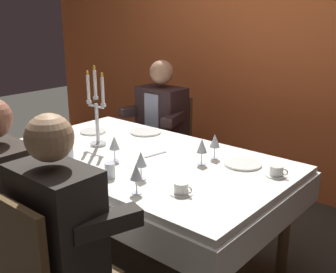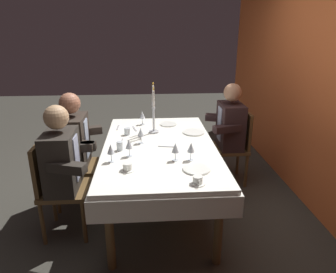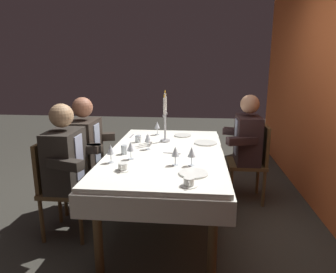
# 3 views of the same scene
# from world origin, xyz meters

# --- Properties ---
(ground_plane) EXTENTS (12.00, 12.00, 0.00)m
(ground_plane) POSITION_xyz_m (0.00, 0.00, 0.00)
(ground_plane) COLOR #37352E
(back_wall) EXTENTS (6.00, 0.12, 2.70)m
(back_wall) POSITION_xyz_m (0.00, 1.66, 1.35)
(back_wall) COLOR orange
(back_wall) RESTS_ON ground_plane
(dining_table) EXTENTS (1.94, 1.14, 0.74)m
(dining_table) POSITION_xyz_m (0.00, 0.00, 0.62)
(dining_table) COLOR white
(dining_table) RESTS_ON ground_plane
(candelabra) EXTENTS (0.19, 0.11, 0.56)m
(candelabra) POSITION_xyz_m (-0.39, -0.04, 0.97)
(candelabra) COLOR silver
(candelabra) RESTS_ON dining_table
(dinner_plate_0) EXTENTS (0.24, 0.24, 0.01)m
(dinner_plate_0) POSITION_xyz_m (-0.34, 0.40, 0.75)
(dinner_plate_0) COLOR white
(dinner_plate_0) RESTS_ON dining_table
(dinner_plate_1) EXTENTS (0.23, 0.23, 0.01)m
(dinner_plate_1) POSITION_xyz_m (0.59, 0.28, 0.75)
(dinner_plate_1) COLOR white
(dinner_plate_1) RESTS_ON dining_table
(dinner_plate_2) EXTENTS (0.20, 0.20, 0.01)m
(dinner_plate_2) POSITION_xyz_m (-0.66, 0.14, 0.75)
(dinner_plate_2) COLOR white
(dinner_plate_2) RESTS_ON dining_table
(wine_glass_0) EXTENTS (0.07, 0.07, 0.16)m
(wine_glass_0) POSITION_xyz_m (-0.06, -0.18, 0.85)
(wine_glass_0) COLOR silver
(wine_glass_0) RESTS_ON dining_table
(wine_glass_1) EXTENTS (0.07, 0.07, 0.16)m
(wine_glass_1) POSITION_xyz_m (0.39, 0.12, 0.85)
(wine_glass_1) COLOR silver
(wine_glass_1) RESTS_ON dining_table
(wine_glass_2) EXTENTS (0.07, 0.07, 0.16)m
(wine_glass_2) POSITION_xyz_m (0.39, 0.26, 0.85)
(wine_glass_2) COLOR silver
(wine_glass_2) RESTS_ON dining_table
(wine_glass_3) EXTENTS (0.07, 0.07, 0.16)m
(wine_glass_3) POSITION_xyz_m (-0.70, -0.17, 0.85)
(wine_glass_3) COLOR silver
(wine_glass_3) RESTS_ON dining_table
(wine_glass_4) EXTENTS (0.07, 0.07, 0.16)m
(wine_glass_4) POSITION_xyz_m (0.38, -0.44, 0.85)
(wine_glass_4) COLOR silver
(wine_glass_4) RESTS_ON dining_table
(wine_glass_5) EXTENTS (0.07, 0.07, 0.16)m
(wine_glass_5) POSITION_xyz_m (0.27, -0.28, 0.85)
(wine_glass_5) COLOR silver
(wine_glass_5) RESTS_ON dining_table
(water_tumbler_0) EXTENTS (0.06, 0.06, 0.09)m
(water_tumbler_0) POSITION_xyz_m (0.11, -0.38, 0.78)
(water_tumbler_0) COLOR silver
(water_tumbler_0) RESTS_ON dining_table
(water_tumbler_1) EXTENTS (0.06, 0.06, 0.08)m
(water_tumbler_1) POSITION_xyz_m (-0.33, -0.33, 0.78)
(water_tumbler_1) COLOR silver
(water_tumbler_1) RESTS_ON dining_table
(coffee_cup_0) EXTENTS (0.13, 0.12, 0.06)m
(coffee_cup_0) POSITION_xyz_m (0.83, 0.25, 0.77)
(coffee_cup_0) COLOR white
(coffee_cup_0) RESTS_ON dining_table
(coffee_cup_1) EXTENTS (0.13, 0.12, 0.06)m
(coffee_cup_1) POSITION_xyz_m (0.56, -0.29, 0.77)
(coffee_cup_1) COLOR white
(coffee_cup_1) RESTS_ON dining_table
(spoon_0) EXTENTS (0.17, 0.03, 0.01)m
(spoon_0) POSITION_xyz_m (-0.12, -0.38, 0.74)
(spoon_0) COLOR #B7B7BC
(spoon_0) RESTS_ON dining_table
(spoon_1) EXTENTS (0.17, 0.03, 0.01)m
(spoon_1) POSITION_xyz_m (-0.59, -0.46, 0.74)
(spoon_1) COLOR #B7B7BC
(spoon_1) RESTS_ON dining_table
(knife_2) EXTENTS (0.19, 0.06, 0.01)m
(knife_2) POSITION_xyz_m (-0.53, -0.26, 0.74)
(knife_2) COLOR #B7B7BC
(knife_2) RESTS_ON dining_table
(fork_3) EXTENTS (0.05, 0.17, 0.01)m
(fork_3) POSITION_xyz_m (0.06, 0.07, 0.74)
(fork_3) COLOR #B7B7BC
(fork_3) RESTS_ON dining_table
(seated_diner_0) EXTENTS (0.63, 0.48, 1.24)m
(seated_diner_0) POSITION_xyz_m (-0.60, 0.89, 0.74)
(seated_diner_0) COLOR brown
(seated_diner_0) RESTS_ON ground_plane
(seated_diner_1) EXTENTS (0.63, 0.48, 1.24)m
(seated_diner_1) POSITION_xyz_m (-0.19, -0.89, 0.74)
(seated_diner_1) COLOR brown
(seated_diner_1) RESTS_ON ground_plane
(seated_diner_2) EXTENTS (0.63, 0.48, 1.24)m
(seated_diner_2) POSITION_xyz_m (0.31, -0.89, 0.74)
(seated_diner_2) COLOR brown
(seated_diner_2) RESTS_ON ground_plane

